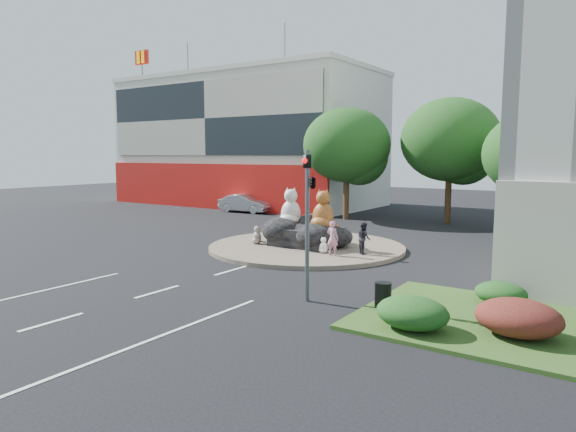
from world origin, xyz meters
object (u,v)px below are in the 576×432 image
cat_white (291,207)px  litter_bin (383,295)px  kitten_calico (257,235)px  kitten_white (324,245)px  parked_car (245,203)px  pedestrian_dark (364,238)px  pedestrian_pink (333,238)px  cat_tabby (323,209)px

cat_white → litter_bin: size_ratio=2.69×
cat_white → kitten_calico: cat_white is taller
kitten_white → parked_car: size_ratio=0.17×
pedestrian_dark → parked_car: (-16.52, 11.73, -0.20)m
cat_white → litter_bin: cat_white is taller
kitten_white → pedestrian_dark: (1.68, 0.86, 0.36)m
cat_white → parked_car: bearing=130.9°
pedestrian_pink → litter_bin: pedestrian_pink is taller
parked_car → kitten_white: bearing=-134.5°
kitten_white → pedestrian_pink: 0.82m
pedestrian_dark → parked_car: 20.26m
kitten_calico → kitten_white: 4.16m
kitten_calico → litter_bin: kitten_calico is taller
cat_white → parked_car: (-12.10, 11.27, -1.37)m
kitten_white → pedestrian_pink: pedestrian_pink is taller
kitten_calico → cat_tabby: bearing=47.8°
pedestrian_pink → pedestrian_dark: pedestrian_pink is taller
kitten_white → litter_bin: size_ratio=1.02×
kitten_calico → pedestrian_dark: 5.86m
litter_bin → cat_white: bearing=138.4°
cat_tabby → kitten_white: 2.04m
kitten_calico → pedestrian_pink: bearing=26.8°
litter_bin → kitten_white: bearing=132.7°
pedestrian_dark → parked_car: pedestrian_dark is taller
kitten_white → pedestrian_pink: size_ratio=0.49×
pedestrian_pink → litter_bin: size_ratio=2.10×
pedestrian_pink → parked_car: size_ratio=0.35×
kitten_calico → litter_bin: bearing=-0.1°
kitten_white → pedestrian_pink: bearing=-76.2°
parked_car → cat_white: bearing=-137.2°
cat_tabby → kitten_white: bearing=-64.7°
cat_tabby → kitten_white: cat_tabby is taller
kitten_white → pedestrian_pink: (0.65, -0.29, 0.41)m
cat_white → cat_tabby: (2.04, -0.18, 0.00)m
pedestrian_pink → parked_car: pedestrian_pink is taller
kitten_white → pedestrian_dark: bearing=-25.1°
cat_tabby → parked_car: 18.25m
pedestrian_dark → litter_bin: pedestrian_dark is taller
cat_white → pedestrian_dark: cat_white is taller
cat_white → pedestrian_dark: 4.60m
pedestrian_pink → pedestrian_dark: (1.03, 1.15, -0.05)m
kitten_calico → kitten_white: kitten_calico is taller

